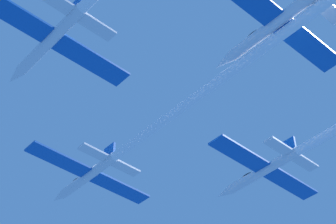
# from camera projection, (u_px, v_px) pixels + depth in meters

# --- Properties ---
(jet_lead) EXTENTS (19.20, 58.64, 3.18)m
(jet_lead) POSITION_uv_depth(u_px,v_px,m) (167.00, 118.00, 69.40)
(jet_lead) COLOR silver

